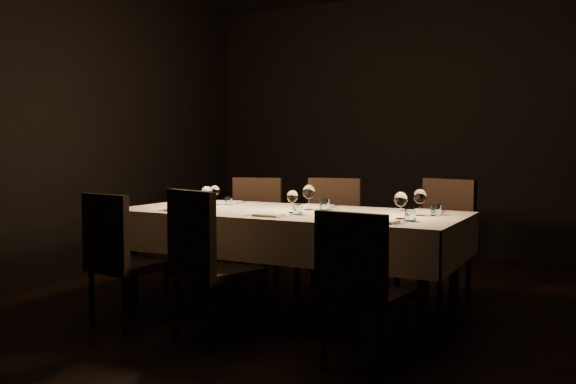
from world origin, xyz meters
The scene contains 14 objects.
room centered at (0.00, 0.00, 1.50)m, with size 5.01×6.01×3.01m.
dining_table centered at (0.00, 0.00, 0.69)m, with size 2.52×1.12×0.76m.
chair_near_left centered at (-0.86, -0.84, 0.51)m, with size 0.50×0.50×0.92m.
place_setting_near_left centered at (-0.63, -0.22, 0.83)m, with size 0.31×0.40×0.17m.
chair_near_center centered at (-0.15, -0.82, 0.53)m, with size 0.59×0.59×0.96m.
place_setting_near_center centered at (0.10, -0.22, 0.83)m, with size 0.30×0.39×0.17m.
chair_near_right centered at (0.88, -0.85, 0.49)m, with size 0.47×0.47×0.88m.
place_setting_near_right centered at (0.89, -0.22, 0.83)m, with size 0.32×0.40×0.18m.
chair_far_left centered at (-0.73, 0.73, 0.53)m, with size 0.55×0.55×0.95m.
place_setting_far_left centered at (-0.72, 0.22, 0.82)m, with size 0.30×0.39×0.16m.
chair_far_center centered at (0.01, 0.76, 0.53)m, with size 0.51×0.51×0.97m.
place_setting_far_center centered at (0.12, 0.22, 0.84)m, with size 0.34×0.41×0.19m.
chair_far_right centered at (0.92, 0.82, 0.54)m, with size 0.60×0.60×0.98m.
place_setting_far_right centered at (0.95, 0.22, 0.83)m, with size 0.33×0.40×0.18m.
Camera 1 is at (2.06, -3.94, 1.21)m, focal length 38.00 mm.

